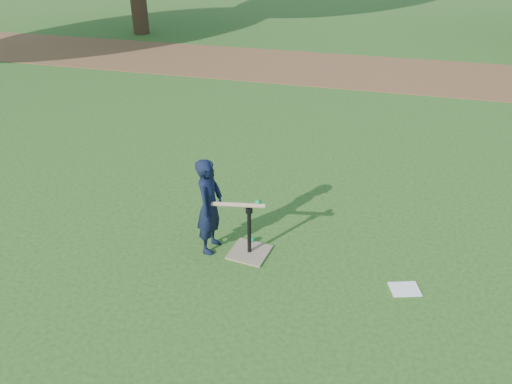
# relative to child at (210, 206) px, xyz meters

# --- Properties ---
(ground) EXTENTS (80.00, 80.00, 0.00)m
(ground) POSITION_rel_child_xyz_m (0.06, 0.31, -0.58)
(ground) COLOR #285116
(ground) RESTS_ON ground
(dirt_strip) EXTENTS (24.00, 3.00, 0.01)m
(dirt_strip) POSITION_rel_child_xyz_m (0.06, 7.81, -0.57)
(dirt_strip) COLOR brown
(dirt_strip) RESTS_ON ground
(child) EXTENTS (0.29, 0.43, 1.15)m
(child) POSITION_rel_child_xyz_m (0.00, 0.00, 0.00)
(child) COLOR black
(child) RESTS_ON ground
(wiffle_ball_ground) EXTENTS (0.08, 0.08, 0.08)m
(wiffle_ball_ground) POSITION_rel_child_xyz_m (0.43, 0.23, -0.54)
(wiffle_ball_ground) COLOR #0C8735
(wiffle_ball_ground) RESTS_ON ground
(clipboard) EXTENTS (0.36, 0.31, 0.01)m
(clipboard) POSITION_rel_child_xyz_m (2.21, -0.18, -0.57)
(clipboard) COLOR white
(clipboard) RESTS_ON ground
(batting_tee) EXTENTS (0.48, 0.48, 0.61)m
(batting_tee) POSITION_rel_child_xyz_m (0.46, 0.02, -0.47)
(batting_tee) COLOR #927B5C
(batting_tee) RESTS_ON ground
(swing_action) EXTENTS (0.63, 0.18, 0.09)m
(swing_action) POSITION_rel_child_xyz_m (0.35, 0.01, 0.07)
(swing_action) COLOR tan
(swing_action) RESTS_ON ground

